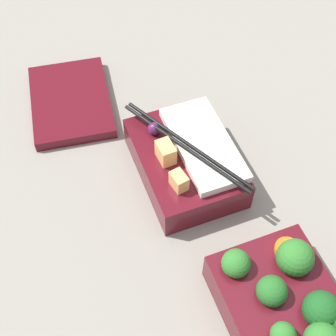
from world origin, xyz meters
The scene contains 4 objects.
ground_plane centered at (0.00, 0.00, 0.00)m, with size 3.00×3.00×0.00m, color gray.
bento_tray_vegetable centered at (-0.11, -0.02, 0.03)m, with size 0.17×0.12×0.08m.
bento_tray_rice centered at (0.12, 0.01, 0.03)m, with size 0.20×0.12×0.07m.
bento_lid centered at (0.30, 0.13, 0.01)m, with size 0.17×0.12×0.02m, color #510F19.
Camera 1 is at (-0.23, 0.17, 0.53)m, focal length 50.00 mm.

